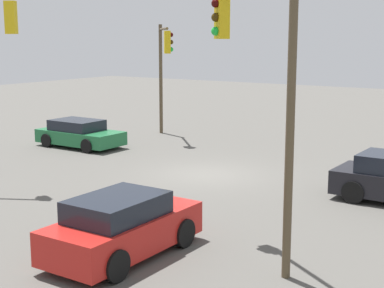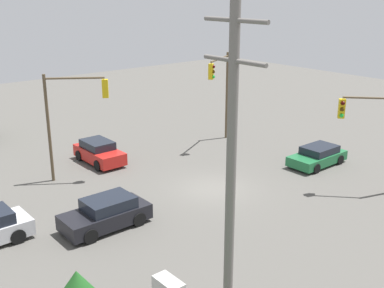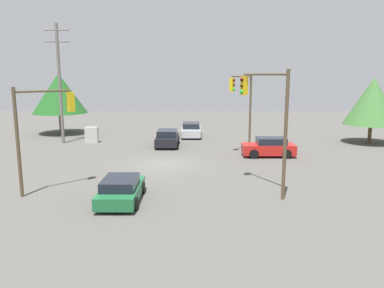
# 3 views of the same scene
# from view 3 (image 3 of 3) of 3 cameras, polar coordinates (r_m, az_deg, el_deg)

# --- Properties ---
(ground_plane) EXTENTS (80.00, 80.00, 0.00)m
(ground_plane) POSITION_cam_3_polar(r_m,az_deg,el_deg) (26.53, -4.46, -3.13)
(ground_plane) COLOR #54514C
(sedan_dark) EXTENTS (2.02, 4.19, 1.47)m
(sedan_dark) POSITION_cam_3_polar(r_m,az_deg,el_deg) (33.24, -3.78, 0.89)
(sedan_dark) COLOR black
(sedan_dark) RESTS_ON ground_plane
(sedan_silver) EXTENTS (2.02, 4.36, 1.46)m
(sedan_silver) POSITION_cam_3_polar(r_m,az_deg,el_deg) (38.24, -0.13, 2.16)
(sedan_silver) COLOR silver
(sedan_silver) RESTS_ON ground_plane
(sedan_green) EXTENTS (1.97, 4.07, 1.25)m
(sedan_green) POSITION_cam_3_polar(r_m,az_deg,el_deg) (19.04, -10.77, -6.86)
(sedan_green) COLOR #1E6638
(sedan_green) RESTS_ON ground_plane
(sedan_red) EXTENTS (4.00, 1.88, 1.47)m
(sedan_red) POSITION_cam_3_polar(r_m,az_deg,el_deg) (29.56, 11.65, -0.50)
(sedan_red) COLOR red
(sedan_red) RESTS_ON ground_plane
(traffic_signal_main) EXTENTS (2.03, 3.44, 6.50)m
(traffic_signal_main) POSITION_cam_3_polar(r_m,az_deg,el_deg) (19.92, 11.44, 5.14)
(traffic_signal_main) COLOR brown
(traffic_signal_main) RESTS_ON ground_plane
(traffic_signal_cross) EXTENTS (2.19, 3.07, 6.36)m
(traffic_signal_cross) POSITION_cam_3_polar(r_m,az_deg,el_deg) (31.32, 7.85, 6.91)
(traffic_signal_cross) COLOR brown
(traffic_signal_cross) RESTS_ON ground_plane
(traffic_signal_aux) EXTENTS (2.46, 2.34, 5.64)m
(traffic_signal_aux) POSITION_cam_3_polar(r_m,az_deg,el_deg) (21.17, -22.00, 3.27)
(traffic_signal_aux) COLOR brown
(traffic_signal_aux) RESTS_ON ground_plane
(utility_pole_tall) EXTENTS (2.20, 0.28, 10.74)m
(utility_pole_tall) POSITION_cam_3_polar(r_m,az_deg,el_deg) (36.27, -19.52, 8.99)
(utility_pole_tall) COLOR slate
(utility_pole_tall) RESTS_ON ground_plane
(electrical_cabinet) EXTENTS (1.17, 0.60, 1.47)m
(electrical_cabinet) POSITION_cam_3_polar(r_m,az_deg,el_deg) (36.14, -15.03, 1.36)
(electrical_cabinet) COLOR #B2B2AD
(electrical_cabinet) RESTS_ON ground_plane
(tree_corner) EXTENTS (5.70, 5.70, 6.41)m
(tree_corner) POSITION_cam_3_polar(r_m,az_deg,el_deg) (42.40, -19.57, 7.27)
(tree_corner) COLOR brown
(tree_corner) RESTS_ON ground_plane
(tree_right) EXTENTS (4.94, 4.94, 6.00)m
(tree_right) POSITION_cam_3_polar(r_m,az_deg,el_deg) (38.03, 25.81, 5.88)
(tree_right) COLOR brown
(tree_right) RESTS_ON ground_plane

